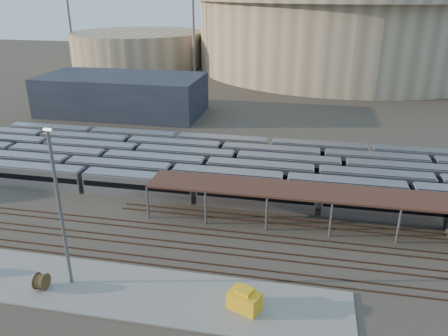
% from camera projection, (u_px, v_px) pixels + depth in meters
% --- Properties ---
extents(ground, '(420.00, 420.00, 0.00)m').
position_uv_depth(ground, '(200.00, 228.00, 61.02)').
color(ground, '#383026').
rests_on(ground, ground).
extents(apron, '(50.00, 9.00, 0.20)m').
position_uv_depth(apron, '(123.00, 290.00, 48.30)').
color(apron, gray).
rests_on(apron, ground).
extents(subway_trains, '(126.68, 23.90, 3.60)m').
position_uv_depth(subway_trains, '(219.00, 166.00, 77.33)').
color(subway_trains, '#BABBBF').
rests_on(subway_trains, ground).
extents(inspection_shed, '(60.30, 6.00, 5.30)m').
position_uv_depth(inspection_shed, '(365.00, 197.00, 58.75)').
color(inspection_shed, slate).
rests_on(inspection_shed, ground).
extents(empty_tracks, '(170.00, 9.62, 0.18)m').
position_uv_depth(empty_tracks, '(190.00, 246.00, 56.46)').
color(empty_tracks, '#4C3323').
rests_on(empty_tracks, ground).
extents(stadium, '(124.00, 124.00, 32.50)m').
position_uv_depth(stadium, '(344.00, 27.00, 177.08)').
color(stadium, tan).
rests_on(stadium, ground).
extents(secondary_arena, '(56.00, 56.00, 14.00)m').
position_uv_depth(secondary_arena, '(139.00, 49.00, 187.07)').
color(secondary_arena, tan).
rests_on(secondary_arena, ground).
extents(service_building, '(42.00, 20.00, 10.00)m').
position_uv_depth(service_building, '(122.00, 95.00, 115.32)').
color(service_building, '#1E232D').
rests_on(service_building, ground).
extents(floodlight_0, '(4.00, 1.00, 38.40)m').
position_uv_depth(floodlight_0, '(193.00, 19.00, 158.28)').
color(floodlight_0, slate).
rests_on(floodlight_0, ground).
extents(floodlight_1, '(4.00, 1.00, 38.40)m').
position_uv_depth(floodlight_1, '(69.00, 16.00, 177.34)').
color(floodlight_1, slate).
rests_on(floodlight_1, ground).
extents(floodlight_3, '(4.00, 1.00, 38.40)m').
position_uv_depth(floodlight_3, '(264.00, 13.00, 199.97)').
color(floodlight_3, slate).
rests_on(floodlight_3, ground).
extents(cable_reel_east, '(1.06, 1.90, 1.89)m').
position_uv_depth(cable_reel_east, '(41.00, 281.00, 48.05)').
color(cable_reel_east, brown).
rests_on(cable_reel_east, apron).
extents(yard_light_pole, '(0.82, 0.36, 18.17)m').
position_uv_depth(yard_light_pole, '(60.00, 210.00, 45.96)').
color(yard_light_pole, slate).
rests_on(yard_light_pole, apron).
extents(yellow_equipment, '(3.74, 3.08, 2.01)m').
position_uv_depth(yellow_equipment, '(245.00, 301.00, 44.98)').
color(yellow_equipment, gold).
rests_on(yellow_equipment, apron).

